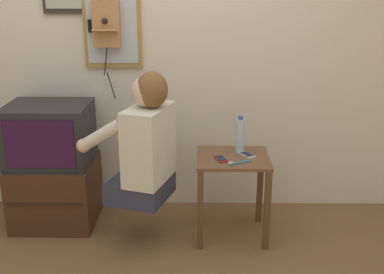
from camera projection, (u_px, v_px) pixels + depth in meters
The scene contains 11 objects.
wall_back at pixel (159, 42), 3.50m from camera, with size 6.80×0.05×2.55m.
side_table at pixel (232, 176), 3.27m from camera, with size 0.49×0.44×0.58m.
person at pixel (145, 143), 3.08m from camera, with size 0.62×0.55×0.86m.
tv_stand at pixel (56, 191), 3.53m from camera, with size 0.58×0.53×0.46m.
television at pixel (49, 134), 3.39m from camera, with size 0.57×0.47×0.42m.
wall_phone_antique at pixel (107, 23), 3.38m from camera, with size 0.23×0.18×0.74m.
wall_mirror at pixel (112, 20), 3.42m from camera, with size 0.41×0.03×0.68m.
cell_phone_held at pixel (221, 159), 3.17m from camera, with size 0.09×0.14×0.01m.
cell_phone_spare at pixel (247, 155), 3.24m from camera, with size 0.11×0.14×0.01m.
water_bottle at pixel (240, 135), 3.28m from camera, with size 0.06×0.06×0.25m.
toothbrush at pixel (238, 163), 3.10m from camera, with size 0.16×0.09×0.02m.
Camera 1 is at (0.29, -2.36, 1.72)m, focal length 45.00 mm.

